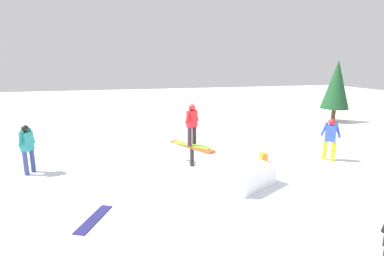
% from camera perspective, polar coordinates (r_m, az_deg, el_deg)
% --- Properties ---
extents(ground_plane, '(60.00, 60.00, 0.00)m').
position_cam_1_polar(ground_plane, '(10.31, -0.00, -7.24)').
color(ground_plane, white).
extents(rail_feature, '(1.82, 1.16, 0.73)m').
position_cam_1_polar(rail_feature, '(10.12, -0.00, -4.00)').
color(rail_feature, black).
rests_on(rail_feature, ground).
extents(snow_kicker_ramp, '(2.30, 2.18, 0.60)m').
position_cam_1_polar(snow_kicker_ramp, '(9.01, 8.30, -8.34)').
color(snow_kicker_ramp, white).
rests_on(snow_kicker_ramp, ground).
extents(main_rider_on_rail, '(1.29, 1.15, 1.41)m').
position_cam_1_polar(main_rider_on_rail, '(9.92, -0.00, 0.58)').
color(main_rider_on_rail, '#82DB2E').
rests_on(main_rider_on_rail, rail_feature).
extents(bystander_blue, '(0.53, 0.57, 1.52)m').
position_cam_1_polar(bystander_blue, '(11.73, 24.84, -1.63)').
color(bystander_blue, yellow).
rests_on(bystander_blue, ground).
extents(bystander_teal, '(0.61, 0.40, 1.58)m').
position_cam_1_polar(bystander_teal, '(10.70, -28.87, -3.12)').
color(bystander_teal, '#39447F').
rests_on(bystander_teal, ground).
extents(loose_snowboard_navy, '(1.29, 0.81, 0.02)m').
position_cam_1_polar(loose_snowboard_navy, '(7.40, -18.18, -16.15)').
color(loose_snowboard_navy, navy).
rests_on(loose_snowboard_navy, ground).
extents(backpack_on_snow, '(0.30, 0.22, 0.34)m').
position_cam_1_polar(backpack_on_snow, '(10.90, 13.40, -5.55)').
color(backpack_on_snow, orange).
rests_on(backpack_on_snow, ground).
extents(pine_tree_far, '(1.58, 1.58, 3.60)m').
position_cam_1_polar(pine_tree_far, '(19.46, 25.80, 7.43)').
color(pine_tree_far, '#4C331E').
rests_on(pine_tree_far, ground).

